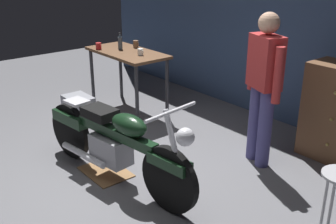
{
  "coord_description": "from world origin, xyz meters",
  "views": [
    {
      "loc": [
        3.01,
        -1.83,
        2.22
      ],
      "look_at": [
        -0.06,
        0.7,
        0.65
      ],
      "focal_mm": 43.37,
      "sensor_mm": 36.0,
      "label": 1
    }
  ],
  "objects_px": {
    "storage_bin": "(79,108)",
    "mug_brown_stoneware": "(136,44)",
    "motorcycle": "(114,141)",
    "mug_white_ceramic": "(141,52)",
    "person_standing": "(264,84)",
    "mug_red_diner": "(99,46)",
    "bottle": "(120,43)"
  },
  "relations": [
    {
      "from": "mug_white_ceramic",
      "to": "bottle",
      "type": "distance_m",
      "value": 0.48
    },
    {
      "from": "person_standing",
      "to": "mug_white_ceramic",
      "type": "height_order",
      "value": "person_standing"
    },
    {
      "from": "person_standing",
      "to": "mug_brown_stoneware",
      "type": "height_order",
      "value": "person_standing"
    },
    {
      "from": "person_standing",
      "to": "mug_red_diner",
      "type": "relative_size",
      "value": 14.6
    },
    {
      "from": "mug_white_ceramic",
      "to": "person_standing",
      "type": "bearing_deg",
      "value": 5.6
    },
    {
      "from": "storage_bin",
      "to": "bottle",
      "type": "distance_m",
      "value": 1.12
    },
    {
      "from": "mug_red_diner",
      "to": "motorcycle",
      "type": "bearing_deg",
      "value": -27.27
    },
    {
      "from": "motorcycle",
      "to": "mug_red_diner",
      "type": "relative_size",
      "value": 19.08
    },
    {
      "from": "storage_bin",
      "to": "mug_white_ceramic",
      "type": "relative_size",
      "value": 4.05
    },
    {
      "from": "storage_bin",
      "to": "mug_white_ceramic",
      "type": "distance_m",
      "value": 1.18
    },
    {
      "from": "person_standing",
      "to": "mug_brown_stoneware",
      "type": "bearing_deg",
      "value": 19.35
    },
    {
      "from": "motorcycle",
      "to": "storage_bin",
      "type": "distance_m",
      "value": 1.84
    },
    {
      "from": "mug_red_diner",
      "to": "bottle",
      "type": "xyz_separation_m",
      "value": [
        0.2,
        0.24,
        0.05
      ]
    },
    {
      "from": "mug_red_diner",
      "to": "mug_white_ceramic",
      "type": "relative_size",
      "value": 1.05
    },
    {
      "from": "storage_bin",
      "to": "mug_brown_stoneware",
      "type": "relative_size",
      "value": 3.9
    },
    {
      "from": "mug_red_diner",
      "to": "mug_brown_stoneware",
      "type": "distance_m",
      "value": 0.55
    },
    {
      "from": "motorcycle",
      "to": "mug_brown_stoneware",
      "type": "bearing_deg",
      "value": 131.94
    },
    {
      "from": "person_standing",
      "to": "bottle",
      "type": "xyz_separation_m",
      "value": [
        -2.43,
        -0.21,
        0.07
      ]
    },
    {
      "from": "mug_white_ceramic",
      "to": "mug_brown_stoneware",
      "type": "bearing_deg",
      "value": 152.26
    },
    {
      "from": "mug_red_diner",
      "to": "mug_brown_stoneware",
      "type": "height_order",
      "value": "mug_brown_stoneware"
    },
    {
      "from": "mug_red_diner",
      "to": "mug_white_ceramic",
      "type": "bearing_deg",
      "value": 20.78
    },
    {
      "from": "motorcycle",
      "to": "bottle",
      "type": "bearing_deg",
      "value": 137.68
    },
    {
      "from": "storage_bin",
      "to": "mug_brown_stoneware",
      "type": "height_order",
      "value": "mug_brown_stoneware"
    },
    {
      "from": "bottle",
      "to": "mug_red_diner",
      "type": "bearing_deg",
      "value": -129.99
    },
    {
      "from": "motorcycle",
      "to": "mug_white_ceramic",
      "type": "distance_m",
      "value": 1.88
    },
    {
      "from": "bottle",
      "to": "storage_bin",
      "type": "bearing_deg",
      "value": -88.86
    },
    {
      "from": "motorcycle",
      "to": "person_standing",
      "type": "bearing_deg",
      "value": 58.72
    },
    {
      "from": "motorcycle",
      "to": "person_standing",
      "type": "xyz_separation_m",
      "value": [
        0.66,
        1.46,
        0.48
      ]
    },
    {
      "from": "mug_brown_stoneware",
      "to": "mug_white_ceramic",
      "type": "height_order",
      "value": "mug_brown_stoneware"
    },
    {
      "from": "motorcycle",
      "to": "bottle",
      "type": "height_order",
      "value": "bottle"
    },
    {
      "from": "motorcycle",
      "to": "person_standing",
      "type": "height_order",
      "value": "person_standing"
    },
    {
      "from": "storage_bin",
      "to": "bottle",
      "type": "bearing_deg",
      "value": 91.14
    }
  ]
}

